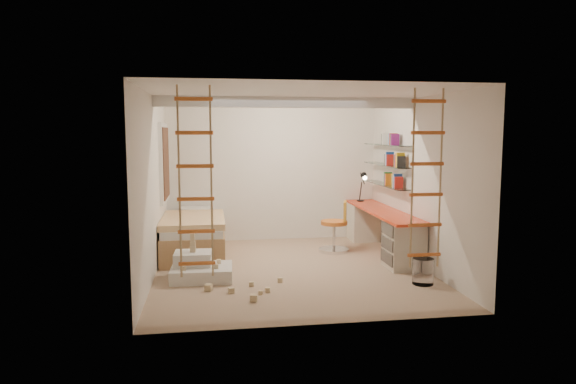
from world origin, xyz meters
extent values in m
plane|color=tan|center=(0.00, 0.00, 0.00)|extent=(4.50, 4.50, 0.00)
cube|color=white|center=(0.00, 0.30, 2.52)|extent=(4.00, 0.18, 0.16)
cube|color=white|center=(-1.97, 1.50, 1.55)|extent=(0.06, 1.15, 1.35)
cube|color=#4C2D1E|center=(-1.93, 1.50, 1.55)|extent=(0.02, 1.00, 1.20)
cylinder|color=white|center=(1.67, -1.01, 0.18)|extent=(0.29, 0.29, 0.36)
cube|color=#EE3F1C|center=(1.72, 0.83, 0.73)|extent=(0.55, 2.80, 0.04)
cube|color=beige|center=(1.72, 1.93, 0.35)|extent=(0.52, 0.55, 0.71)
cube|color=beige|center=(1.72, -0.17, 0.35)|extent=(0.52, 0.55, 0.71)
cube|color=#4C4742|center=(1.45, -0.17, 0.61)|extent=(0.02, 0.50, 0.18)
cube|color=#4C4742|center=(1.45, -0.17, 0.39)|extent=(0.02, 0.50, 0.18)
cube|color=#4C4742|center=(1.45, -0.17, 0.17)|extent=(0.02, 0.50, 0.18)
cube|color=white|center=(1.87, 1.13, 1.15)|extent=(0.25, 1.80, 0.01)
cube|color=white|center=(1.87, 1.13, 1.50)|extent=(0.25, 1.80, 0.01)
cube|color=white|center=(1.87, 1.13, 1.85)|extent=(0.25, 1.80, 0.01)
cube|color=#AD7F51|center=(-1.48, 1.23, 0.23)|extent=(1.00, 2.00, 0.45)
cube|color=white|center=(-1.48, 1.23, 0.51)|extent=(0.95, 1.95, 0.12)
cube|color=orange|center=(-1.48, 1.08, 0.62)|extent=(1.02, 1.60, 0.10)
cube|color=white|center=(-1.48, 2.03, 0.63)|extent=(0.55, 0.35, 0.12)
cylinder|color=black|center=(1.67, 1.98, 0.76)|extent=(0.14, 0.14, 0.02)
cylinder|color=black|center=(1.67, 1.98, 0.95)|extent=(0.02, 0.15, 0.36)
cylinder|color=black|center=(1.67, 1.88, 1.20)|extent=(0.02, 0.27, 0.20)
cone|color=black|center=(1.67, 1.76, 1.25)|extent=(0.12, 0.14, 0.15)
cylinder|color=#FFEABF|center=(1.67, 1.72, 1.22)|extent=(0.08, 0.04, 0.08)
cylinder|color=orange|center=(0.92, 1.05, 0.51)|extent=(0.57, 0.57, 0.07)
cube|color=#C48A25|center=(1.10, 1.00, 0.72)|extent=(0.14, 0.35, 0.33)
cylinder|color=silver|center=(0.92, 1.05, 0.28)|extent=(0.07, 0.07, 0.46)
cylinder|color=silver|center=(0.92, 1.05, 0.03)|extent=(0.65, 0.65, 0.05)
cube|color=silver|center=(-1.33, -0.32, 0.09)|extent=(0.88, 0.70, 0.19)
cube|color=silver|center=(-1.45, -0.22, 0.28)|extent=(0.54, 0.45, 0.19)
cube|color=#CCB284|center=(-1.45, -0.22, 0.42)|extent=(0.08, 0.08, 0.08)
cube|color=#CCB284|center=(-1.45, -0.22, 0.49)|extent=(0.07, 0.07, 0.07)
cube|color=#CCB284|center=(-1.45, -0.22, 0.59)|extent=(0.06, 0.06, 0.12)
cube|color=#CCB284|center=(-1.13, -0.47, 0.22)|extent=(0.06, 0.06, 0.06)
cube|color=#CCB284|center=(-1.09, -0.20, 0.22)|extent=(0.06, 0.06, 0.06)
cube|color=#CCB284|center=(-1.57, -0.50, 0.22)|extent=(0.06, 0.06, 0.06)
cube|color=#CCB284|center=(-0.25, -0.63, 0.04)|extent=(0.07, 0.07, 0.07)
cube|color=#CCB284|center=(-0.68, -1.38, 0.04)|extent=(0.07, 0.07, 0.07)
cube|color=#CCB284|center=(-1.23, -0.88, 0.04)|extent=(0.07, 0.07, 0.07)
cube|color=#CCB284|center=(-0.48, -1.04, 0.04)|extent=(0.07, 0.07, 0.07)
cube|color=#CCB284|center=(-0.57, -1.13, 0.04)|extent=(0.07, 0.07, 0.07)
cube|color=#CCB284|center=(-0.94, -1.01, 0.04)|extent=(0.07, 0.07, 0.07)
cube|color=#CCB284|center=(-0.66, -0.75, 0.04)|extent=(0.07, 0.07, 0.07)
cube|color=red|center=(1.87, 1.13, 1.27)|extent=(0.14, 0.58, 0.22)
cube|color=#194CA5|center=(1.87, 1.13, 1.62)|extent=(0.14, 0.64, 0.22)
cube|color=white|center=(1.87, 1.13, 1.97)|extent=(0.14, 0.46, 0.22)
camera|label=1|loc=(-1.19, -7.49, 2.07)|focal=32.00mm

